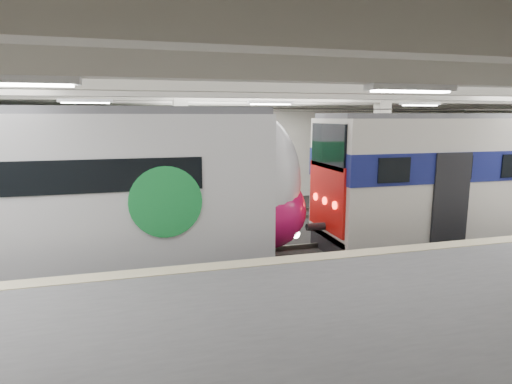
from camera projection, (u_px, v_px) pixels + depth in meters
name	position (u px, v px, depth m)	size (l,w,h in m)	color
station_hall	(311.00, 162.00, 11.54)	(36.00, 24.00, 5.75)	black
modern_emu	(72.00, 196.00, 11.71)	(14.82, 3.06, 4.73)	silver
older_rer	(502.00, 175.00, 15.46)	(13.90, 3.07, 4.57)	beige
far_train	(60.00, 170.00, 16.62)	(14.95, 3.77, 4.70)	silver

